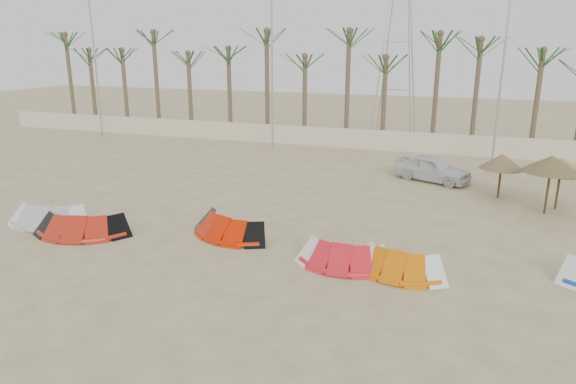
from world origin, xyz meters
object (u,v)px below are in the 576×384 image
at_px(kite_orange, 399,260).
at_px(kite_red_mid, 232,224).
at_px(kite_red_left, 87,222).
at_px(car, 433,168).
at_px(kite_red_right, 345,252).
at_px(kite_grey, 53,213).
at_px(parasol_right, 561,166).
at_px(parasol_mid, 551,164).
at_px(parasol_left, 502,161).

bearing_deg(kite_orange, kite_red_mid, 168.49).
bearing_deg(kite_red_left, car, 46.08).
bearing_deg(car, kite_red_right, -166.11).
height_order(kite_red_left, kite_orange, same).
xyz_separation_m(kite_grey, parasol_right, (19.12, 8.61, 1.49)).
xyz_separation_m(parasol_mid, parasol_right, (0.51, 0.82, -0.22)).
relative_size(kite_red_right, car, 0.78).
relative_size(kite_red_left, kite_orange, 1.22).
relative_size(kite_grey, parasol_left, 1.64).
height_order(kite_orange, parasol_right, parasol_right).
bearing_deg(kite_red_mid, parasol_left, 41.08).
xyz_separation_m(kite_red_right, kite_orange, (1.73, -0.06, -0.00)).
distance_m(parasol_left, car, 3.91).
bearing_deg(parasol_left, parasol_right, -23.94).
distance_m(kite_grey, parasol_mid, 20.24).
relative_size(parasol_mid, parasol_right, 1.10).
relative_size(kite_red_left, car, 0.97).
relative_size(kite_red_mid, kite_red_right, 1.20).
distance_m(parasol_mid, parasol_right, 0.99).
relative_size(kite_grey, parasol_right, 1.51).
height_order(parasol_left, car, parasol_left).
bearing_deg(kite_red_mid, parasol_right, 31.82).
distance_m(kite_orange, parasol_right, 10.41).
relative_size(kite_red_mid, parasol_left, 1.76).
bearing_deg(parasol_left, kite_grey, -150.27).
bearing_deg(kite_grey, parasol_left, 29.73).
relative_size(kite_grey, car, 0.87).
bearing_deg(kite_red_right, kite_grey, 179.94).
xyz_separation_m(kite_red_left, car, (11.71, 12.16, 0.25)).
bearing_deg(car, parasol_mid, -105.81).
xyz_separation_m(parasol_mid, car, (-4.88, 3.93, -1.47)).
bearing_deg(kite_red_right, parasol_left, 62.54).
distance_m(kite_grey, kite_red_right, 11.84).
relative_size(kite_grey, parasol_mid, 1.37).
bearing_deg(kite_orange, kite_red_right, 177.98).
xyz_separation_m(kite_orange, parasol_mid, (5.03, 7.87, 1.72)).
xyz_separation_m(kite_grey, parasol_mid, (18.60, 7.79, 1.72)).
bearing_deg(car, kite_red_left, 159.08).
bearing_deg(parasol_left, kite_red_mid, -138.92).
bearing_deg(car, kite_orange, -157.73).
relative_size(kite_orange, parasol_left, 1.49).
bearing_deg(parasol_right, kite_red_right, -130.16).
relative_size(parasol_right, car, 0.58).
relative_size(kite_red_right, parasol_right, 1.35).
xyz_separation_m(kite_grey, kite_red_mid, (7.21, 1.22, 0.00)).
distance_m(kite_red_mid, kite_orange, 6.49).
relative_size(kite_red_left, kite_red_mid, 1.04).
bearing_deg(kite_grey, parasol_right, 24.24).
distance_m(kite_grey, car, 18.05).
height_order(parasol_left, parasol_mid, parasol_mid).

